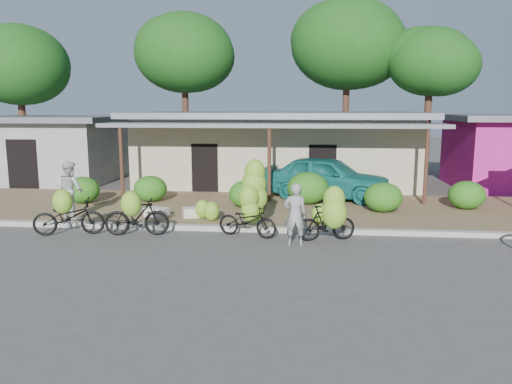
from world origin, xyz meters
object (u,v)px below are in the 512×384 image
tree_back_left (16,63)px  vendor (295,215)px  bike_far_left (68,215)px  bystander (70,190)px  tree_center_right (344,43)px  tree_far_center (181,51)px  tree_near_right (426,60)px  bike_center (251,204)px  sack_near (197,212)px  teal_van (327,177)px  sack_far (157,212)px  bike_right (329,217)px  bike_left (136,215)px

tree_back_left → vendor: (14.77, -12.50, -5.00)m
tree_back_left → vendor: tree_back_left is taller
bike_far_left → bystander: bystander is taller
tree_center_right → tree_far_center: bearing=-176.8°
tree_near_right → vendor: tree_near_right is taller
bike_center → sack_near: bearing=67.5°
bike_far_left → tree_center_right: bearing=-44.1°
bystander → teal_van: 9.23m
sack_far → teal_van: bearing=34.6°
teal_van → tree_back_left: bearing=87.2°
bike_far_left → sack_far: (1.89, 2.15, -0.32)m
tree_center_right → bystander: 17.86m
tree_far_center → vendor: (6.77, -15.50, -5.82)m
vendor → sack_far: bearing=-34.2°
tree_near_right → bystander: (-13.28, -12.01, -4.89)m
tree_center_right → bike_right: bearing=-94.9°
teal_van → bike_left: bearing=155.2°
tree_far_center → sack_far: (2.29, -12.93, -6.38)m
tree_near_right → bystander: tree_near_right is taller
tree_near_right → bike_center: bearing=-120.1°
sack_far → bike_left: bearing=-88.8°
tree_back_left → tree_center_right: bearing=11.6°
bike_center → bike_right: (2.16, -0.71, -0.17)m
tree_far_center → bike_right: bearing=-63.1°
tree_center_right → bike_right: (-1.33, -15.64, -6.36)m
tree_near_right → tree_far_center: bearing=173.4°
bike_center → vendor: (1.27, -1.07, -0.05)m
sack_far → bystander: bearing=-167.3°
bike_left → tree_center_right: bearing=-30.8°
tree_near_right → bike_far_left: tree_near_right is taller
bike_center → vendor: bike_center is taller
tree_back_left → sack_far: size_ratio=10.37×
tree_near_right → bike_left: size_ratio=4.07×
bike_far_left → sack_far: size_ratio=2.75×
tree_near_right → sack_far: size_ratio=10.12×
bike_far_left → vendor: vendor is taller
tree_back_left → bystander: bearing=-53.7°
vendor → bike_left: bearing=-11.1°
bike_far_left → sack_near: 3.88m
bike_far_left → tree_far_center: bearing=-13.6°
tree_back_left → sack_near: size_ratio=9.15×
sack_far → bike_center: bearing=-25.0°
tree_far_center → sack_near: (3.58, -12.87, -6.37)m
tree_far_center → bike_center: (5.51, -14.43, -5.77)m
bike_right → tree_near_right: bearing=-36.8°
tree_near_right → sack_near: tree_near_right is taller
bystander → teal_van: (8.11, 4.40, -0.10)m
bike_center → vendor: size_ratio=1.29×
tree_far_center → tree_near_right: tree_far_center is taller
tree_center_right → bike_far_left: tree_center_right is taller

